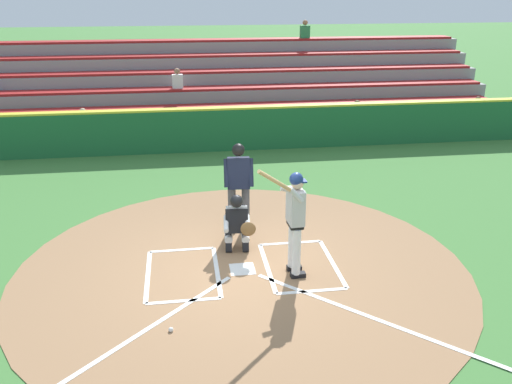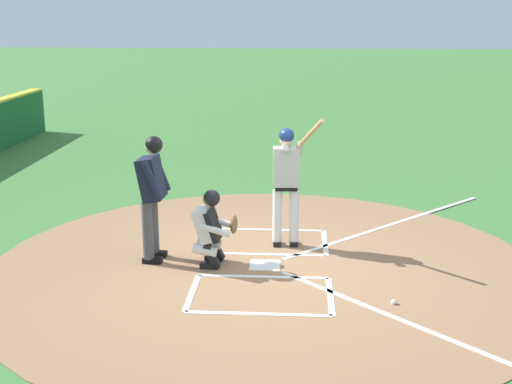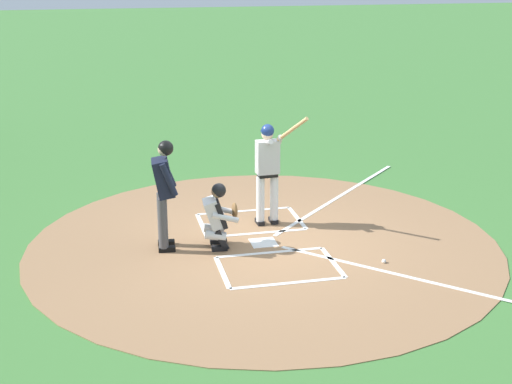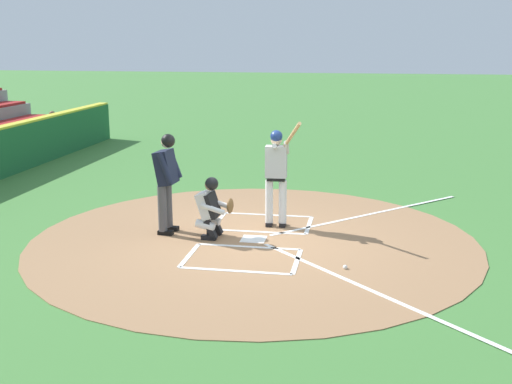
{
  "view_description": "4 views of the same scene",
  "coord_description": "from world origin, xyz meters",
  "px_view_note": "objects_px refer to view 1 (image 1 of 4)",
  "views": [
    {
      "loc": [
        0.96,
        8.48,
        4.76
      ],
      "look_at": [
        -0.41,
        -1.13,
        1.03
      ],
      "focal_mm": 38.28,
      "sensor_mm": 36.0,
      "label": 1
    },
    {
      "loc": [
        9.23,
        0.46,
        3.57
      ],
      "look_at": [
        -0.5,
        -0.16,
        0.97
      ],
      "focal_mm": 47.77,
      "sensor_mm": 36.0,
      "label": 2
    },
    {
      "loc": [
        11.11,
        -2.64,
        4.67
      ],
      "look_at": [
        -0.37,
        -0.05,
        0.81
      ],
      "focal_mm": 50.56,
      "sensor_mm": 36.0,
      "label": 3
    },
    {
      "loc": [
        10.74,
        1.93,
        3.5
      ],
      "look_at": [
        -0.07,
        0.03,
        0.87
      ],
      "focal_mm": 44.53,
      "sensor_mm": 36.0,
      "label": 4
    }
  ],
  "objects_px": {
    "plate_umpire": "(239,181)",
    "baseball": "(171,330)",
    "batter": "(295,217)",
    "catcher": "(237,222)"
  },
  "relations": [
    {
      "from": "batter",
      "to": "catcher",
      "type": "xyz_separation_m",
      "value": [
        0.86,
        -1.06,
        -0.51
      ]
    },
    {
      "from": "batter",
      "to": "plate_umpire",
      "type": "bearing_deg",
      "value": -69.2
    },
    {
      "from": "plate_umpire",
      "to": "baseball",
      "type": "bearing_deg",
      "value": 67.5
    },
    {
      "from": "catcher",
      "to": "baseball",
      "type": "height_order",
      "value": "catcher"
    },
    {
      "from": "batter",
      "to": "catcher",
      "type": "relative_size",
      "value": 1.88
    },
    {
      "from": "plate_umpire",
      "to": "baseball",
      "type": "distance_m",
      "value": 3.75
    },
    {
      "from": "plate_umpire",
      "to": "baseball",
      "type": "height_order",
      "value": "plate_umpire"
    },
    {
      "from": "batter",
      "to": "baseball",
      "type": "bearing_deg",
      "value": 33.47
    },
    {
      "from": "baseball",
      "to": "plate_umpire",
      "type": "bearing_deg",
      "value": -112.5
    },
    {
      "from": "catcher",
      "to": "plate_umpire",
      "type": "xyz_separation_m",
      "value": [
        -0.13,
        -0.87,
        0.49
      ]
    }
  ]
}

